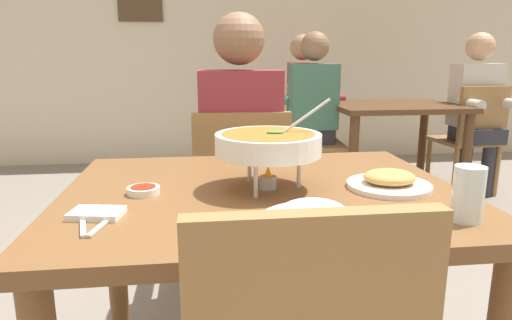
% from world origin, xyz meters
% --- Properties ---
extents(cafe_rear_partition, '(10.00, 0.10, 3.00)m').
position_xyz_m(cafe_rear_partition, '(0.00, 3.70, 1.50)').
color(cafe_rear_partition, beige).
rests_on(cafe_rear_partition, ground_plane).
extents(dining_table_main, '(1.12, 0.90, 0.76)m').
position_xyz_m(dining_table_main, '(0.00, 0.00, 0.64)').
color(dining_table_main, brown).
rests_on(dining_table_main, ground_plane).
extents(chair_diner_main, '(0.44, 0.44, 0.90)m').
position_xyz_m(chair_diner_main, '(-0.00, 0.74, 0.51)').
color(chair_diner_main, olive).
rests_on(chair_diner_main, ground_plane).
extents(diner_main, '(0.40, 0.45, 1.31)m').
position_xyz_m(diner_main, '(0.00, 0.77, 0.75)').
color(diner_main, '#2D2D38').
rests_on(diner_main, ground_plane).
extents(curry_bowl, '(0.33, 0.30, 0.26)m').
position_xyz_m(curry_bowl, '(0.02, -0.00, 0.89)').
color(curry_bowl, silver).
rests_on(curry_bowl, dining_table_main).
extents(rice_plate, '(0.24, 0.24, 0.06)m').
position_xyz_m(rice_plate, '(0.07, -0.29, 0.78)').
color(rice_plate, white).
rests_on(rice_plate, dining_table_main).
extents(appetizer_plate, '(0.24, 0.24, 0.06)m').
position_xyz_m(appetizer_plate, '(0.36, -0.04, 0.78)').
color(appetizer_plate, white).
rests_on(appetizer_plate, dining_table_main).
extents(sauce_dish, '(0.09, 0.09, 0.02)m').
position_xyz_m(sauce_dish, '(-0.33, -0.01, 0.77)').
color(sauce_dish, white).
rests_on(sauce_dish, dining_table_main).
extents(napkin_folded, '(0.13, 0.10, 0.02)m').
position_xyz_m(napkin_folded, '(-0.42, -0.18, 0.77)').
color(napkin_folded, white).
rests_on(napkin_folded, dining_table_main).
extents(fork_utensil, '(0.05, 0.17, 0.01)m').
position_xyz_m(fork_utensil, '(-0.44, -0.23, 0.76)').
color(fork_utensil, silver).
rests_on(fork_utensil, dining_table_main).
extents(spoon_utensil, '(0.05, 0.17, 0.01)m').
position_xyz_m(spoon_utensil, '(-0.39, -0.23, 0.76)').
color(spoon_utensil, silver).
rests_on(spoon_utensil, dining_table_main).
extents(drink_glass, '(0.07, 0.07, 0.13)m').
position_xyz_m(drink_glass, '(0.43, -0.31, 0.82)').
color(drink_glass, silver).
rests_on(drink_glass, dining_table_main).
extents(dining_table_far, '(1.00, 0.80, 0.76)m').
position_xyz_m(dining_table_far, '(1.36, 2.18, 0.62)').
color(dining_table_far, '#51331C').
rests_on(dining_table_far, ground_plane).
extents(chair_bg_left, '(0.47, 0.47, 0.90)m').
position_xyz_m(chair_bg_left, '(0.77, 2.75, 0.51)').
color(chair_bg_left, olive).
rests_on(chair_bg_left, ground_plane).
extents(chair_bg_middle, '(0.47, 0.47, 0.90)m').
position_xyz_m(chair_bg_middle, '(0.74, 2.30, 0.51)').
color(chair_bg_middle, olive).
rests_on(chair_bg_middle, ground_plane).
extents(chair_bg_right, '(0.47, 0.47, 0.90)m').
position_xyz_m(chair_bg_right, '(2.02, 2.13, 0.51)').
color(chair_bg_right, olive).
rests_on(chair_bg_right, ground_plane).
extents(patron_bg_left, '(0.45, 0.40, 1.31)m').
position_xyz_m(patron_bg_left, '(0.76, 2.69, 0.75)').
color(patron_bg_left, '#2D2D38').
rests_on(patron_bg_left, ground_plane).
extents(patron_bg_middle, '(0.40, 0.45, 1.31)m').
position_xyz_m(patron_bg_middle, '(0.70, 2.23, 0.75)').
color(patron_bg_middle, '#2D2D38').
rests_on(patron_bg_middle, ground_plane).
extents(patron_bg_right, '(0.40, 0.45, 1.31)m').
position_xyz_m(patron_bg_right, '(2.04, 2.15, 0.75)').
color(patron_bg_right, '#2D2D38').
rests_on(patron_bg_right, ground_plane).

